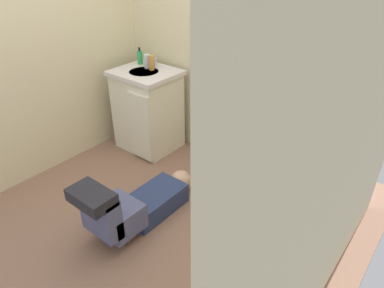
{
  "coord_description": "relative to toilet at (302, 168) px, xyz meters",
  "views": [
    {
      "loc": [
        1.56,
        -1.47,
        1.9
      ],
      "look_at": [
        0.02,
        0.45,
        0.45
      ],
      "focal_mm": 32.63,
      "sensor_mm": 36.0,
      "label": 1
    }
  ],
  "objects": [
    {
      "name": "vanity_cabinet",
      "position": [
        -1.62,
        -0.06,
        0.05
      ],
      "size": [
        0.6,
        0.53,
        0.82
      ],
      "color": "beige",
      "rests_on": "ground_plane"
    },
    {
      "name": "tissue_box",
      "position": [
        -0.05,
        0.09,
        0.43
      ],
      "size": [
        0.22,
        0.11,
        0.1
      ],
      "primitive_type": "cube",
      "color": "silver",
      "rests_on": "toilet"
    },
    {
      "name": "ground_plane",
      "position": [
        -0.83,
        -0.81,
        -0.39
      ],
      "size": [
        2.97,
        3.13,
        0.04
      ],
      "primitive_type": "cube",
      "color": "#85604C"
    },
    {
      "name": "toilet",
      "position": [
        0.0,
        0.0,
        0.0
      ],
      "size": [
        0.36,
        0.46,
        0.75
      ],
      "color": "silver",
      "rests_on": "ground_plane"
    },
    {
      "name": "wall_right",
      "position": [
        0.44,
        -0.81,
        0.83
      ],
      "size": [
        0.08,
        2.13,
        2.4
      ],
      "primitive_type": "cube",
      "color": "beige",
      "rests_on": "ground_plane"
    },
    {
      "name": "bottle_green",
      "position": [
        -1.73,
        0.07,
        0.51
      ],
      "size": [
        0.04,
        0.04,
        0.12
      ],
      "primitive_type": "cylinder",
      "color": "#529F4B",
      "rests_on": "vanity_cabinet"
    },
    {
      "name": "paper_towel_roll",
      "position": [
        -0.3,
        -0.32,
        -0.25
      ],
      "size": [
        0.11,
        0.11,
        0.23
      ],
      "primitive_type": "cylinder",
      "color": "white",
      "rests_on": "ground_plane"
    },
    {
      "name": "bottle_amber",
      "position": [
        -1.59,
        0.01,
        0.52
      ],
      "size": [
        0.05,
        0.05,
        0.14
      ],
      "primitive_type": "cylinder",
      "color": "#C88534",
      "rests_on": "vanity_cabinet"
    },
    {
      "name": "faucet",
      "position": [
        -1.62,
        0.09,
        0.5
      ],
      "size": [
        0.02,
        0.02,
        0.1
      ],
      "primitive_type": "cylinder",
      "color": "silver",
      "rests_on": "vanity_cabinet"
    },
    {
      "name": "wall_back",
      "position": [
        -0.83,
        0.3,
        0.83
      ],
      "size": [
        2.63,
        0.08,
        2.4
      ],
      "primitive_type": "cube",
      "color": "beige",
      "rests_on": "ground_plane"
    },
    {
      "name": "person_plumber",
      "position": [
        -0.87,
        -0.95,
        -0.19
      ],
      "size": [
        0.39,
        1.06,
        0.52
      ],
      "color": "navy",
      "rests_on": "ground_plane"
    },
    {
      "name": "wall_left",
      "position": [
        -2.11,
        -0.81,
        0.83
      ],
      "size": [
        0.08,
        2.13,
        2.4
      ],
      "primitive_type": "cube",
      "color": "beige",
      "rests_on": "ground_plane"
    },
    {
      "name": "bottle_clear",
      "position": [
        -1.67,
        0.02,
        0.52
      ],
      "size": [
        0.05,
        0.05,
        0.13
      ],
      "primitive_type": "cylinder",
      "color": "silver",
      "rests_on": "vanity_cabinet"
    },
    {
      "name": "toiletry_bag",
      "position": [
        0.1,
        0.09,
        0.44
      ],
      "size": [
        0.12,
        0.09,
        0.11
      ],
      "primitive_type": "cube",
      "color": "#26262D",
      "rests_on": "toilet"
    },
    {
      "name": "soap_dispenser",
      "position": [
        -1.81,
        0.07,
        0.52
      ],
      "size": [
        0.06,
        0.06,
        0.17
      ],
      "color": "#349B58",
      "rests_on": "vanity_cabinet"
    }
  ]
}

